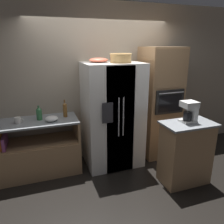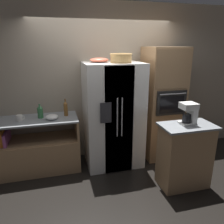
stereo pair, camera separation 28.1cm
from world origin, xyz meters
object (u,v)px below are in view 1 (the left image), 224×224
at_px(wall_oven, 159,103).
at_px(coffee_maker, 190,111).
at_px(mixing_bowl, 52,119).
at_px(bottle_short, 39,113).
at_px(refrigerator, 113,115).
at_px(mug, 18,120).
at_px(bottle_tall, 65,109).
at_px(fruit_bowl, 98,60).
at_px(wicker_basket, 121,58).

bearing_deg(wall_oven, coffee_maker, -93.74).
bearing_deg(coffee_maker, mixing_bowl, 155.35).
distance_m(bottle_short, coffee_maker, 2.34).
relative_size(refrigerator, coffee_maker, 5.78).
distance_m(bottle_short, mug, 0.33).
distance_m(refrigerator, wall_oven, 0.97).
height_order(wall_oven, mug, wall_oven).
bearing_deg(bottle_tall, refrigerator, -9.28).
bearing_deg(coffee_maker, mug, 158.58).
height_order(fruit_bowl, mixing_bowl, fruit_bowl).
distance_m(bottle_tall, coffee_maker, 1.98).
xyz_separation_m(wicker_basket, mug, (-1.64, 0.13, -0.91)).
distance_m(mug, coffee_maker, 2.61).
bearing_deg(wicker_basket, mug, 175.31).
bearing_deg(wall_oven, mug, -179.85).
relative_size(refrigerator, wall_oven, 0.88).
xyz_separation_m(wicker_basket, bottle_tall, (-0.91, 0.21, -0.83)).
relative_size(fruit_bowl, mixing_bowl, 1.55).
height_order(refrigerator, coffee_maker, refrigerator).
bearing_deg(refrigerator, wicker_basket, -36.47).
bearing_deg(mug, wicker_basket, -4.69).
relative_size(bottle_short, mixing_bowl, 1.16).
bearing_deg(refrigerator, coffee_maker, -45.07).
height_order(bottle_short, coffee_maker, coffee_maker).
relative_size(wicker_basket, fruit_bowl, 1.14).
relative_size(mug, mixing_bowl, 0.65).
distance_m(fruit_bowl, mixing_bowl, 1.21).
relative_size(wall_oven, bottle_tall, 6.94).
xyz_separation_m(wall_oven, mug, (-2.48, -0.01, -0.06)).
height_order(wall_oven, bottle_short, wall_oven).
distance_m(fruit_bowl, bottle_tall, 0.99).
relative_size(wicker_basket, coffee_maker, 1.14).
height_order(wicker_basket, bottle_tall, wicker_basket).
bearing_deg(mug, coffee_maker, -21.42).
xyz_separation_m(wall_oven, mixing_bowl, (-1.99, -0.07, -0.07)).
bearing_deg(mixing_bowl, refrigerator, 0.69).
bearing_deg(wicker_basket, fruit_bowl, 150.95).
xyz_separation_m(bottle_tall, bottle_short, (-0.41, -0.02, -0.02)).
height_order(bottle_short, mug, bottle_short).
relative_size(wicker_basket, bottle_tall, 1.21).
bearing_deg(bottle_short, bottle_tall, 2.52).
relative_size(wicker_basket, mug, 2.72).
xyz_separation_m(bottle_short, coffee_maker, (2.11, -1.01, 0.12)).
relative_size(bottle_tall, bottle_short, 1.26).
distance_m(wicker_basket, bottle_short, 1.58).
distance_m(wall_oven, fruit_bowl, 1.43).
bearing_deg(coffee_maker, wall_oven, 86.26).
bearing_deg(bottle_short, mixing_bowl, -34.78).
xyz_separation_m(fruit_bowl, mixing_bowl, (-0.82, -0.11, -0.88)).
distance_m(refrigerator, fruit_bowl, 0.97).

